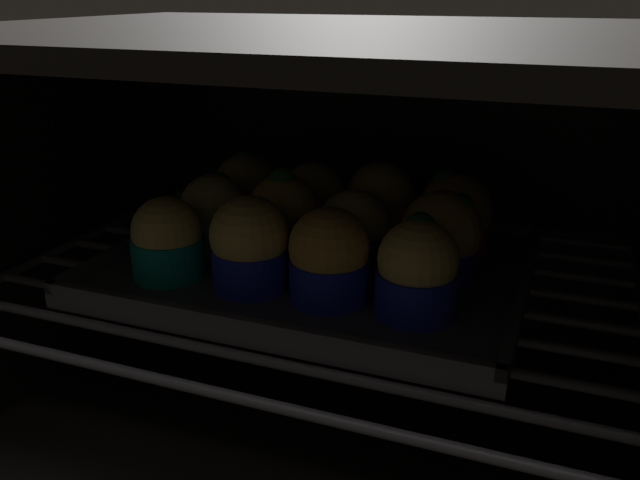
# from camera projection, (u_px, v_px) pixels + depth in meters

# --- Properties ---
(oven_cavity) EXTENTS (0.59, 0.47, 0.37)m
(oven_cavity) POSITION_uv_depth(u_px,v_px,m) (334.00, 230.00, 0.63)
(oven_cavity) COLOR black
(oven_cavity) RESTS_ON ground
(oven_rack) EXTENTS (0.55, 0.42, 0.01)m
(oven_rack) POSITION_uv_depth(u_px,v_px,m) (317.00, 281.00, 0.60)
(oven_rack) COLOR #4C494C
(oven_rack) RESTS_ON oven_cavity
(baking_tray) EXTENTS (0.36, 0.29, 0.02)m
(baking_tray) POSITION_uv_depth(u_px,v_px,m) (320.00, 267.00, 0.61)
(baking_tray) COLOR #4C4C51
(baking_tray) RESTS_ON oven_rack
(muffin_row0_col0) EXTENTS (0.06, 0.06, 0.07)m
(muffin_row0_col0) POSITION_uv_depth(u_px,v_px,m) (168.00, 241.00, 0.56)
(muffin_row0_col0) COLOR #0C8C84
(muffin_row0_col0) RESTS_ON baking_tray
(muffin_row0_col1) EXTENTS (0.06, 0.06, 0.08)m
(muffin_row0_col1) POSITION_uv_depth(u_px,v_px,m) (250.00, 246.00, 0.54)
(muffin_row0_col1) COLOR #1928B7
(muffin_row0_col1) RESTS_ON baking_tray
(muffin_row0_col2) EXTENTS (0.06, 0.06, 0.08)m
(muffin_row0_col2) POSITION_uv_depth(u_px,v_px,m) (329.00, 258.00, 0.52)
(muffin_row0_col2) COLOR #1928B7
(muffin_row0_col2) RESTS_ON baking_tray
(muffin_row0_col3) EXTENTS (0.06, 0.06, 0.08)m
(muffin_row0_col3) POSITION_uv_depth(u_px,v_px,m) (417.00, 271.00, 0.49)
(muffin_row0_col3) COLOR #1928B7
(muffin_row0_col3) RESTS_ON baking_tray
(muffin_row1_col0) EXTENTS (0.06, 0.06, 0.07)m
(muffin_row1_col0) POSITION_uv_depth(u_px,v_px,m) (214.00, 215.00, 0.63)
(muffin_row1_col0) COLOR silver
(muffin_row1_col0) RESTS_ON baking_tray
(muffin_row1_col1) EXTENTS (0.06, 0.06, 0.08)m
(muffin_row1_col1) POSITION_uv_depth(u_px,v_px,m) (284.00, 218.00, 0.60)
(muffin_row1_col1) COLOR #7A238C
(muffin_row1_col1) RESTS_ON baking_tray
(muffin_row1_col2) EXTENTS (0.06, 0.06, 0.07)m
(muffin_row1_col2) POSITION_uv_depth(u_px,v_px,m) (353.00, 233.00, 0.58)
(muffin_row1_col2) COLOR #1928B7
(muffin_row1_col2) RESTS_ON baking_tray
(muffin_row1_col3) EXTENTS (0.07, 0.07, 0.08)m
(muffin_row1_col3) POSITION_uv_depth(u_px,v_px,m) (441.00, 239.00, 0.56)
(muffin_row1_col3) COLOR #1928B7
(muffin_row1_col3) RESTS_ON baking_tray
(muffin_row2_col0) EXTENTS (0.07, 0.07, 0.08)m
(muffin_row2_col0) POSITION_uv_depth(u_px,v_px,m) (246.00, 192.00, 0.69)
(muffin_row2_col0) COLOR red
(muffin_row2_col0) RESTS_ON baking_tray
(muffin_row2_col1) EXTENTS (0.06, 0.06, 0.07)m
(muffin_row2_col1) POSITION_uv_depth(u_px,v_px,m) (312.00, 201.00, 0.67)
(muffin_row2_col1) COLOR #1928B7
(muffin_row2_col1) RESTS_ON baking_tray
(muffin_row2_col2) EXTENTS (0.06, 0.06, 0.08)m
(muffin_row2_col2) POSITION_uv_depth(u_px,v_px,m) (380.00, 205.00, 0.64)
(muffin_row2_col2) COLOR silver
(muffin_row2_col2) RESTS_ON baking_tray
(muffin_row2_col3) EXTENTS (0.07, 0.07, 0.08)m
(muffin_row2_col3) POSITION_uv_depth(u_px,v_px,m) (455.00, 216.00, 0.62)
(muffin_row2_col3) COLOR red
(muffin_row2_col3) RESTS_ON baking_tray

